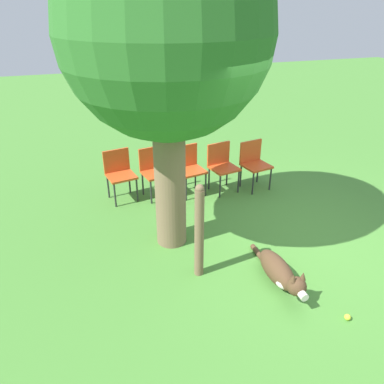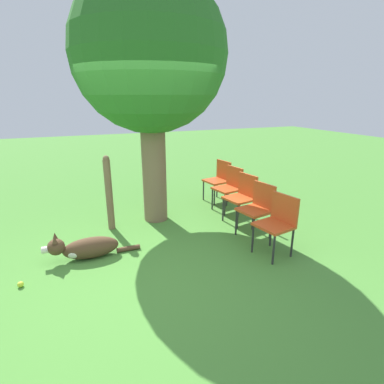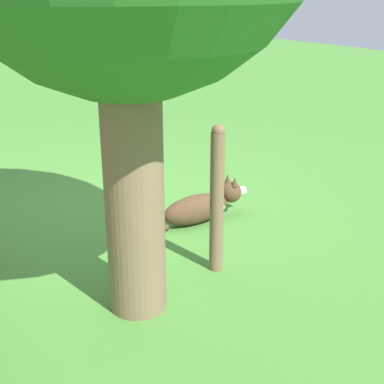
# 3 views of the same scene
# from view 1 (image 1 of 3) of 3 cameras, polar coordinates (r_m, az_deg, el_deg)

# --- Properties ---
(ground_plane) EXTENTS (30.00, 30.00, 0.00)m
(ground_plane) POSITION_cam_1_polar(r_m,az_deg,el_deg) (5.43, 14.25, -7.51)
(ground_plane) COLOR #478433
(oak_tree) EXTENTS (2.39, 2.39, 3.90)m
(oak_tree) POSITION_cam_1_polar(r_m,az_deg,el_deg) (4.40, -4.01, 22.61)
(oak_tree) COLOR #7A6047
(oak_tree) RESTS_ON ground_plane
(dog) EXTENTS (1.26, 0.28, 0.41)m
(dog) POSITION_cam_1_polar(r_m,az_deg,el_deg) (4.63, 13.30, -11.87)
(dog) COLOR #513823
(dog) RESTS_ON ground_plane
(fence_post) EXTENTS (0.11, 0.11, 1.23)m
(fence_post) POSITION_cam_1_polar(r_m,az_deg,el_deg) (4.38, 1.11, -5.99)
(fence_post) COLOR brown
(fence_post) RESTS_ON ground_plane
(red_chair_0) EXTENTS (0.50, 0.51, 0.83)m
(red_chair_0) POSITION_cam_1_polar(r_m,az_deg,el_deg) (6.68, 9.42, 4.65)
(red_chair_0) COLOR #D14C1E
(red_chair_0) RESTS_ON ground_plane
(red_chair_1) EXTENTS (0.50, 0.51, 0.83)m
(red_chair_1) POSITION_cam_1_polar(r_m,az_deg,el_deg) (6.51, 4.56, 4.33)
(red_chair_1) COLOR #D14C1E
(red_chair_1) RESTS_ON ground_plane
(red_chair_2) EXTENTS (0.50, 0.51, 0.83)m
(red_chair_2) POSITION_cam_1_polar(r_m,az_deg,el_deg) (6.39, -0.51, 3.97)
(red_chair_2) COLOR #D14C1E
(red_chair_2) RESTS_ON ground_plane
(red_chair_3) EXTENTS (0.50, 0.51, 0.83)m
(red_chair_3) POSITION_cam_1_polar(r_m,az_deg,el_deg) (6.33, -5.72, 3.56)
(red_chair_3) COLOR #D14C1E
(red_chair_3) RESTS_ON ground_plane
(red_chair_4) EXTENTS (0.50, 0.51, 0.83)m
(red_chair_4) POSITION_cam_1_polar(r_m,az_deg,el_deg) (6.31, -11.00, 3.12)
(red_chair_4) COLOR #D14C1E
(red_chair_4) RESTS_ON ground_plane
(tennis_ball) EXTENTS (0.07, 0.07, 0.07)m
(tennis_ball) POSITION_cam_1_polar(r_m,az_deg,el_deg) (4.48, 22.61, -17.20)
(tennis_ball) COLOR #CCE033
(tennis_ball) RESTS_ON ground_plane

